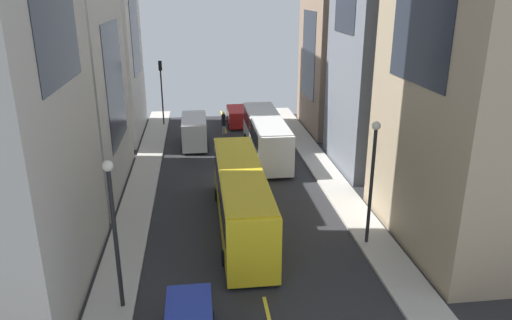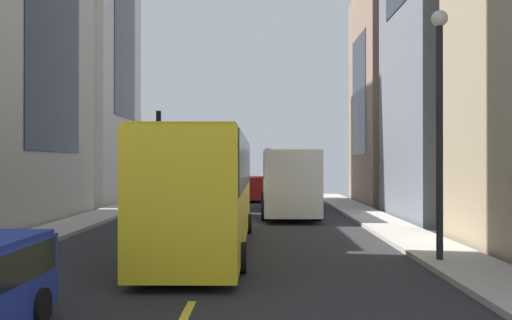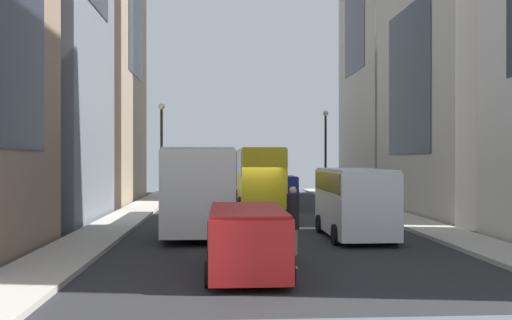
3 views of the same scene
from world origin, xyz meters
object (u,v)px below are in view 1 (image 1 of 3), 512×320
(city_bus_white, at_px, (266,133))
(pedestrian_crossing_mid, at_px, (224,122))
(traffic_light_near_corner, at_px, (161,81))
(streetcar_yellow, at_px, (241,193))
(delivery_van_white, at_px, (194,129))
(car_red_1, at_px, (237,116))

(city_bus_white, bearing_deg, pedestrian_crossing_mid, -66.89)
(traffic_light_near_corner, bearing_deg, streetcar_yellow, 103.90)
(delivery_van_white, bearing_deg, car_red_1, -124.03)
(streetcar_yellow, distance_m, traffic_light_near_corner, 23.57)
(city_bus_white, distance_m, pedestrian_crossing_mid, 7.65)
(pedestrian_crossing_mid, bearing_deg, delivery_van_white, -126.24)
(city_bus_white, distance_m, traffic_light_near_corner, 14.02)
(delivery_van_white, bearing_deg, city_bus_white, 148.20)
(city_bus_white, bearing_deg, streetcar_yellow, 75.51)
(delivery_van_white, height_order, car_red_1, delivery_van_white)
(city_bus_white, xyz_separation_m, delivery_van_white, (5.71, -3.54, -0.50))
(delivery_van_white, bearing_deg, pedestrian_crossing_mid, -128.40)
(city_bus_white, distance_m, streetcar_yellow, 12.50)
(city_bus_white, distance_m, car_red_1, 10.03)
(streetcar_yellow, relative_size, traffic_light_near_corner, 2.00)
(delivery_van_white, height_order, traffic_light_near_corner, traffic_light_near_corner)
(pedestrian_crossing_mid, height_order, traffic_light_near_corner, traffic_light_near_corner)
(delivery_van_white, relative_size, pedestrian_crossing_mid, 2.44)
(delivery_van_white, xyz_separation_m, car_red_1, (-4.28, -6.33, -0.51))
(car_red_1, relative_size, traffic_light_near_corner, 0.68)
(streetcar_yellow, xyz_separation_m, car_red_1, (-1.69, -21.97, -1.12))
(city_bus_white, bearing_deg, traffic_light_near_corner, -50.61)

